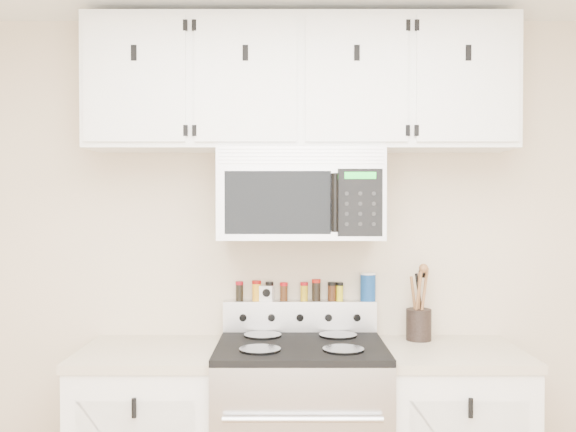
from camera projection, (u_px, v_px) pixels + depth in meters
name	position (u px, v px, depth m)	size (l,w,h in m)	color
back_wall	(300.00, 270.00, 3.23)	(3.50, 0.01, 2.50)	beige
microwave	(301.00, 194.00, 3.03)	(0.76, 0.44, 0.42)	#9E9EA3
upper_cabinets	(300.00, 85.00, 3.04)	(2.00, 0.35, 0.62)	white
utensil_crock	(419.00, 322.00, 3.12)	(0.12, 0.12, 0.35)	black
kitchen_timer	(267.00, 293.00, 3.19)	(0.07, 0.05, 0.08)	white
salt_canister	(368.00, 287.00, 3.19)	(0.08, 0.08, 0.14)	navy
spice_jar_0	(239.00, 291.00, 3.19)	(0.04, 0.04, 0.10)	black
spice_jar_1	(257.00, 291.00, 3.19)	(0.05, 0.05, 0.10)	orange
spice_jar_2	(269.00, 291.00, 3.19)	(0.04, 0.04, 0.10)	black
spice_jar_3	(284.00, 292.00, 3.19)	(0.04, 0.04, 0.09)	#432310
spice_jar_4	(304.00, 291.00, 3.19)	(0.04, 0.04, 0.09)	gold
spice_jar_5	(316.00, 290.00, 3.19)	(0.04, 0.04, 0.11)	black
spice_jar_6	(332.00, 291.00, 3.19)	(0.04, 0.04, 0.09)	#3D1F0E
spice_jar_7	(340.00, 291.00, 3.19)	(0.04, 0.04, 0.09)	yellow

